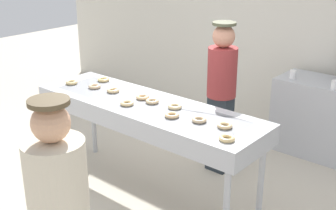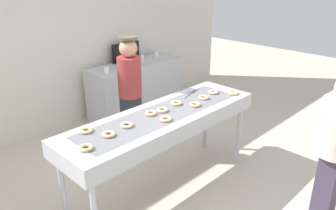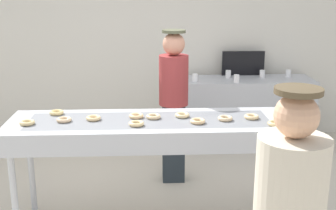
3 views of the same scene
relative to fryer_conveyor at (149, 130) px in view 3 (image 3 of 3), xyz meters
The scene contains 22 objects.
back_wall 2.56m from the fryer_conveyor, 90.00° to the left, with size 8.00×0.12×2.99m, color silver.
fryer_conveyor is the anchor object (origin of this frame).
plain_donut_0 1.04m from the fryer_conveyor, behind, with size 0.13×0.13×0.03m, color #E6C886.
plain_donut_1 0.21m from the fryer_conveyor, 126.13° to the right, with size 0.13×0.13×0.03m, color #EDCB8B.
plain_donut_2 0.74m from the fryer_conveyor, behind, with size 0.13×0.13×0.03m, color beige.
plain_donut_3 0.13m from the fryer_conveyor, 52.51° to the left, with size 0.13×0.13×0.03m, color beige.
plain_donut_4 0.50m from the fryer_conveyor, behind, with size 0.13×0.13×0.03m, color #F2CB8E.
plain_donut_5 0.91m from the fryer_conveyor, ahead, with size 0.13×0.13×0.03m, color #F4CD91.
plain_donut_6 0.67m from the fryer_conveyor, ahead, with size 0.13×0.13×0.03m, color beige.
plain_donut_7 0.32m from the fryer_conveyor, 14.77° to the left, with size 0.13×0.13×0.03m, color beige.
plain_donut_8 0.87m from the fryer_conveyor, 165.56° to the left, with size 0.13×0.13×0.03m, color #F2D183.
plain_donut_9 1.08m from the fryer_conveyor, 10.84° to the right, with size 0.13×0.13×0.03m, color #F1CD85.
plain_donut_10 0.44m from the fryer_conveyor, 14.50° to the right, with size 0.13×0.13×0.03m, color #F2C588.
plain_donut_11 0.17m from the fryer_conveyor, 147.03° to the left, with size 0.13×0.13×0.03m, color #F1C389.
worker_baker 0.94m from the fryer_conveyor, 73.37° to the left, with size 0.31×0.31×1.68m.
prep_counter 2.46m from the fryer_conveyor, 57.16° to the left, with size 1.78×0.59×0.91m, color #B7BABF.
paper_cup_0 2.15m from the fryer_conveyor, 58.10° to the left, with size 0.07×0.07×0.10m, color white.
paper_cup_1 2.85m from the fryer_conveyor, 48.09° to the left, with size 0.07×0.07×0.10m, color white.
paper_cup_2 2.38m from the fryer_conveyor, 63.02° to the left, with size 0.07×0.07×0.10m, color white.
paper_cup_3 2.61m from the fryer_conveyor, 53.80° to the left, with size 0.07×0.07×0.10m, color white.
paper_cup_4 1.99m from the fryer_conveyor, 72.26° to the left, with size 0.07×0.07×0.10m, color white.
menu_display 2.64m from the fryer_conveyor, 60.07° to the left, with size 0.58×0.04×0.33m, color black.
Camera 3 is at (-0.02, -3.65, 2.13)m, focal length 46.96 mm.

